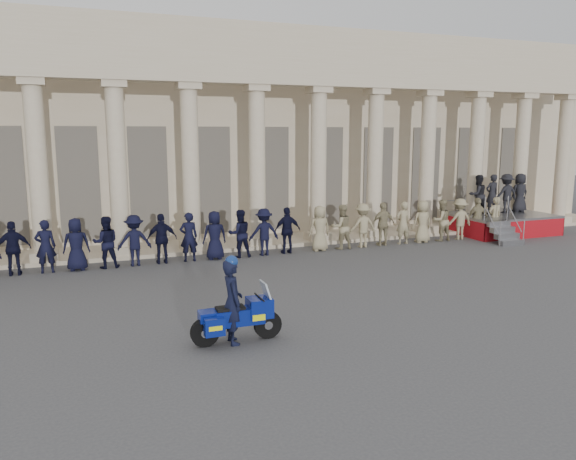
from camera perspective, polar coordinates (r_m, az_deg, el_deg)
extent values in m
plane|color=#424245|center=(14.64, 1.78, -8.07)|extent=(90.00, 90.00, 0.00)
cube|color=#C1AF90|center=(28.36, -10.13, 9.70)|extent=(40.00, 10.00, 9.00)
cube|color=#C1AF90|center=(22.74, -6.82, -1.45)|extent=(40.00, 2.60, 0.15)
cube|color=#C1AF90|center=(21.65, -6.65, 15.85)|extent=(35.80, 1.00, 1.00)
cube|color=#C1AF90|center=(21.79, -6.71, 18.73)|extent=(35.80, 1.00, 1.20)
cube|color=#C1AF90|center=(21.29, -23.50, -2.36)|extent=(0.90, 0.90, 0.30)
cylinder|color=#C1AF90|center=(20.91, -24.06, 5.57)|extent=(0.64, 0.64, 5.60)
cube|color=#C1AF90|center=(20.94, -24.63, 13.55)|extent=(0.85, 0.85, 0.24)
cube|color=#C1AF90|center=(21.31, -16.51, -1.93)|extent=(0.90, 0.90, 0.30)
cylinder|color=#C1AF90|center=(20.93, -16.91, 6.00)|extent=(0.64, 0.64, 5.60)
cube|color=#C1AF90|center=(20.96, -17.32, 13.98)|extent=(0.85, 0.85, 0.24)
cube|color=#C1AF90|center=(21.65, -9.64, -1.48)|extent=(0.90, 0.90, 0.30)
cylinder|color=#C1AF90|center=(21.28, -9.87, 6.33)|extent=(0.64, 0.64, 5.60)
cube|color=#C1AF90|center=(21.31, -10.11, 14.19)|extent=(0.85, 0.85, 0.24)
cube|color=#C1AF90|center=(22.29, -3.08, -1.03)|extent=(0.90, 0.90, 0.30)
cylinder|color=#C1AF90|center=(21.93, -3.15, 6.56)|extent=(0.64, 0.64, 5.60)
cube|color=#C1AF90|center=(21.96, -3.23, 14.19)|extent=(0.85, 0.85, 0.24)
cube|color=#C1AF90|center=(23.21, 3.04, -0.60)|extent=(0.90, 0.90, 0.30)
cylinder|color=#C1AF90|center=(22.86, 3.10, 6.70)|extent=(0.64, 0.64, 5.60)
cube|color=#C1AF90|center=(22.88, 3.17, 14.02)|extent=(0.85, 0.85, 0.24)
cube|color=#C1AF90|center=(24.36, 8.63, -0.19)|extent=(0.90, 0.90, 0.30)
cylinder|color=#C1AF90|center=(24.03, 8.82, 6.75)|extent=(0.64, 0.64, 5.60)
cube|color=#C1AF90|center=(24.06, 9.00, 13.71)|extent=(0.85, 0.85, 0.24)
cube|color=#C1AF90|center=(25.74, 13.68, 0.17)|extent=(0.90, 0.90, 0.30)
cylinder|color=#C1AF90|center=(25.42, 13.95, 6.74)|extent=(0.64, 0.64, 5.60)
cube|color=#C1AF90|center=(25.44, 14.23, 13.32)|extent=(0.85, 0.85, 0.24)
cube|color=#C1AF90|center=(27.28, 18.18, 0.50)|extent=(0.90, 0.90, 0.30)
cylinder|color=#C1AF90|center=(26.99, 18.52, 6.69)|extent=(0.64, 0.64, 5.60)
cube|color=#C1AF90|center=(27.01, 18.86, 12.88)|extent=(0.85, 0.85, 0.24)
cube|color=#C1AF90|center=(28.99, 22.18, 0.78)|extent=(0.90, 0.90, 0.30)
cylinder|color=#C1AF90|center=(28.71, 22.56, 6.60)|extent=(0.64, 0.64, 5.60)
cube|color=#C1AF90|center=(28.73, 22.95, 12.42)|extent=(0.85, 0.85, 0.24)
cube|color=#C1AF90|center=(30.81, 25.72, 1.03)|extent=(0.90, 0.90, 0.30)
cylinder|color=#C1AF90|center=(30.55, 26.13, 6.50)|extent=(0.64, 0.64, 5.60)
cube|color=#C1AF90|center=(30.57, 26.56, 11.97)|extent=(0.85, 0.85, 0.24)
cube|color=black|center=(23.07, -26.92, 3.93)|extent=(1.30, 0.12, 4.20)
cube|color=black|center=(22.95, -20.44, 4.35)|extent=(1.30, 0.12, 4.20)
cube|color=black|center=(23.11, -13.97, 4.72)|extent=(1.30, 0.12, 4.20)
cube|color=black|center=(23.57, -7.67, 5.01)|extent=(1.30, 0.12, 4.20)
cube|color=black|center=(24.30, -1.67, 5.24)|extent=(1.30, 0.12, 4.20)
cube|color=black|center=(25.27, 3.92, 5.40)|extent=(1.30, 0.12, 4.20)
cube|color=black|center=(26.47, 9.06, 5.50)|extent=(1.30, 0.12, 4.20)
cube|color=black|center=(27.86, 13.72, 5.55)|extent=(1.30, 0.12, 4.20)
cube|color=black|center=(29.41, 17.92, 5.57)|extent=(1.30, 0.12, 4.20)
cube|color=black|center=(31.10, 21.67, 5.56)|extent=(1.30, 0.12, 4.20)
imported|color=black|center=(19.84, -26.10, -1.70)|extent=(1.03, 0.43, 1.75)
imported|color=black|center=(19.78, -23.42, -1.54)|extent=(0.64, 0.42, 1.75)
imported|color=black|center=(19.75, -20.72, -1.37)|extent=(0.86, 0.56, 1.75)
imported|color=black|center=(19.77, -18.02, -1.21)|extent=(0.85, 0.66, 1.75)
imported|color=black|center=(19.84, -15.34, -1.04)|extent=(1.13, 0.65, 1.75)
imported|color=black|center=(19.94, -12.67, -0.87)|extent=(1.03, 0.43, 1.75)
imported|color=black|center=(20.09, -10.05, -0.70)|extent=(0.64, 0.42, 1.75)
imported|color=black|center=(20.28, -7.46, -0.53)|extent=(0.86, 0.56, 1.75)
imported|color=black|center=(20.52, -4.93, -0.36)|extent=(0.85, 0.66, 1.75)
imported|color=black|center=(20.79, -2.46, -0.20)|extent=(1.13, 0.65, 1.75)
imported|color=black|center=(21.10, -0.06, -0.04)|extent=(1.03, 0.43, 1.75)
imported|color=#998D6A|center=(21.60, 3.24, 0.17)|extent=(0.86, 0.56, 1.75)
imported|color=#998D6A|center=(21.99, 5.46, 0.32)|extent=(0.85, 0.66, 1.75)
imported|color=#998D6A|center=(22.42, 7.59, 0.46)|extent=(1.13, 0.65, 1.75)
imported|color=#998D6A|center=(22.88, 9.64, 0.59)|extent=(1.03, 0.43, 1.75)
imported|color=#998D6A|center=(23.36, 11.61, 0.72)|extent=(0.64, 0.42, 1.75)
imported|color=#998D6A|center=(23.87, 13.50, 0.84)|extent=(0.86, 0.56, 1.75)
imported|color=#998D6A|center=(24.41, 15.31, 0.96)|extent=(0.85, 0.66, 1.75)
imported|color=#998D6A|center=(24.97, 17.04, 1.07)|extent=(1.13, 0.65, 1.75)
imported|color=#998D6A|center=(25.55, 18.69, 1.17)|extent=(1.03, 0.43, 1.75)
imported|color=#998D6A|center=(26.15, 20.26, 1.27)|extent=(0.64, 0.42, 1.75)
cube|color=gray|center=(27.22, 20.81, 1.45)|extent=(4.34, 3.10, 0.10)
cube|color=#A40D15|center=(26.18, 22.97, 0.02)|extent=(4.34, 0.04, 0.78)
cube|color=#A40D15|center=(25.91, 17.20, 0.27)|extent=(0.04, 3.10, 0.78)
cube|color=#A40D15|center=(28.75, 23.97, 0.77)|extent=(0.04, 3.10, 0.78)
cube|color=gray|center=(24.50, 21.75, -1.19)|extent=(1.10, 0.28, 0.22)
cube|color=gray|center=(24.67, 21.35, -0.57)|extent=(1.10, 0.28, 0.22)
cube|color=gray|center=(24.83, 20.95, 0.03)|extent=(1.10, 0.28, 0.22)
cube|color=gray|center=(25.01, 20.55, 0.63)|extent=(1.10, 0.28, 0.22)
cylinder|color=gray|center=(28.28, 18.87, 2.98)|extent=(4.34, 0.04, 0.04)
imported|color=black|center=(26.48, 18.71, 3.41)|extent=(0.87, 0.68, 1.78)
imported|color=black|center=(27.00, 20.02, 3.45)|extent=(0.65, 0.43, 1.78)
imported|color=black|center=(27.52, 21.28, 3.48)|extent=(1.15, 0.66, 1.78)
imported|color=black|center=(28.07, 22.49, 3.52)|extent=(0.87, 0.57, 1.78)
cylinder|color=black|center=(12.60, -2.07, -9.58)|extent=(0.62, 0.13, 0.62)
cylinder|color=black|center=(12.25, -8.44, -10.27)|extent=(0.62, 0.13, 0.62)
cube|color=navy|center=(12.33, -5.02, -8.72)|extent=(1.08, 0.40, 0.36)
cube|color=navy|center=(12.41, -2.92, -7.83)|extent=(0.52, 0.49, 0.42)
cube|color=silver|center=(12.48, -2.91, -8.78)|extent=(0.21, 0.28, 0.11)
cube|color=#B2BFCC|center=(12.37, -2.22, -6.35)|extent=(0.20, 0.43, 0.50)
cube|color=black|center=(12.23, -5.89, -7.97)|extent=(0.61, 0.32, 0.09)
cube|color=navy|center=(12.15, -8.26, -8.70)|extent=(0.33, 0.32, 0.21)
cube|color=navy|center=(11.93, -7.48, -9.74)|extent=(0.42, 0.21, 0.38)
cube|color=#EBED0C|center=(11.93, -7.48, -9.74)|extent=(0.28, 0.23, 0.09)
cube|color=navy|center=(12.49, -8.13, -8.86)|extent=(0.42, 0.21, 0.38)
cube|color=#EBED0C|center=(12.49, -8.13, -8.86)|extent=(0.28, 0.23, 0.09)
cylinder|color=silver|center=(12.53, -7.39, -9.92)|extent=(0.57, 0.10, 0.09)
cylinder|color=black|center=(12.35, -2.93, -6.84)|extent=(0.04, 0.66, 0.03)
imported|color=black|center=(12.19, -5.68, -7.25)|extent=(0.45, 0.68, 1.86)
sphere|color=navy|center=(11.96, -5.75, -3.23)|extent=(0.28, 0.28, 0.28)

